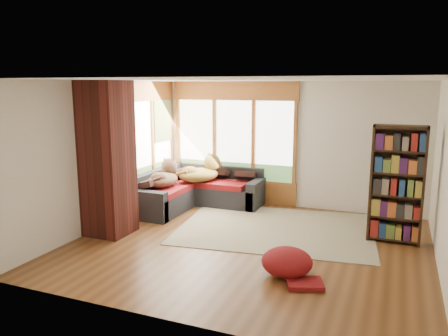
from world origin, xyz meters
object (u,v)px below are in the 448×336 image
Objects in this scene: bookshelf at (397,185)px; dog_tan at (202,169)px; area_rug at (275,228)px; sectional_sofa at (187,192)px; pouf at (287,261)px; dog_brindle at (164,174)px; brick_chimney at (107,159)px.

dog_tan is at bearing 167.75° from bookshelf.
sectional_sofa is at bearing 160.35° from area_rug.
pouf is 0.78× the size of dog_brindle.
dog_brindle is (-4.34, 0.17, -0.19)m from bookshelf.
sectional_sofa is 0.58m from dog_tan.
sectional_sofa reaches higher than area_rug.
brick_chimney is at bearing 170.10° from dog_brindle.
dog_brindle is at bearing -177.82° from dog_tan.
pouf is 3.72m from dog_brindle.
pouf is 0.68× the size of dog_tan.
brick_chimney is 1.64m from dog_brindle.
bookshelf is at bearing -61.43° from dog_tan.
area_rug is 3.82× the size of dog_brindle.
bookshelf is 3.91m from dog_tan.
dog_brindle is (-3.04, 2.07, 0.57)m from pouf.
brick_chimney is 1.36× the size of bookshelf.
bookshelf is at bearing 55.62° from pouf.
area_rug is 2.22m from dog_tan.
sectional_sofa is 3.20× the size of pouf.
area_rug is 1.76× the size of bookshelf.
dog_brindle is at bearing 145.75° from pouf.
brick_chimney reaches higher than pouf.
pouf is (-1.30, -1.90, -0.76)m from bookshelf.
sectional_sofa is at bearing 170.51° from bookshelf.
bookshelf is (4.09, -0.68, 0.65)m from sectional_sofa.
brick_chimney is 0.78× the size of area_rug.
bookshelf is at bearing 16.71° from brick_chimney.
sectional_sofa is (0.45, 2.05, -1.00)m from brick_chimney.
sectional_sofa is at bearing 77.71° from brick_chimney.
bookshelf reaches higher than sectional_sofa.
bookshelf reaches higher than area_rug.
dog_tan is at bearing 71.65° from brick_chimney.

